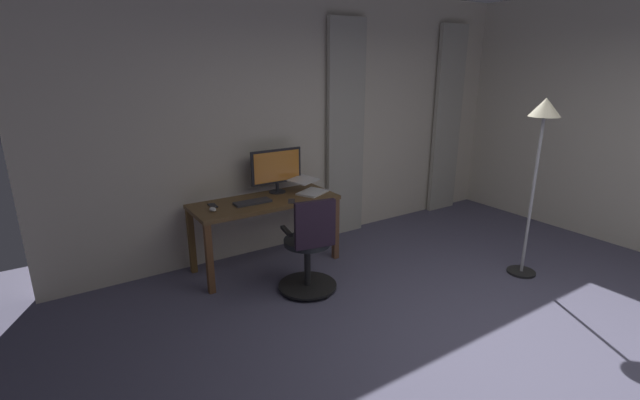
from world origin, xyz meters
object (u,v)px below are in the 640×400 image
(desk, at_px, (265,209))
(office_chair, at_px, (310,250))
(computer_mouse, at_px, (213,209))
(cell_phone_by_monitor, at_px, (291,201))
(cell_phone_face_up, at_px, (213,206))
(laptop, at_px, (309,188))
(computer_keyboard, at_px, (253,202))
(floor_lamp, at_px, (541,135))
(computer_monitor, at_px, (277,168))

(desk, xyz_separation_m, office_chair, (-0.07, 0.76, -0.20))
(desk, relative_size, computer_mouse, 15.12)
(computer_mouse, bearing_deg, cell_phone_by_monitor, 169.57)
(cell_phone_face_up, bearing_deg, office_chair, 127.63)
(cell_phone_by_monitor, bearing_deg, cell_phone_face_up, 8.61)
(office_chair, bearing_deg, laptop, 69.08)
(computer_keyboard, bearing_deg, cell_phone_face_up, -19.92)
(desk, height_order, computer_mouse, computer_mouse)
(desk, bearing_deg, cell_phone_by_monitor, 135.88)
(office_chair, distance_m, cell_phone_face_up, 1.09)
(computer_keyboard, relative_size, floor_lamp, 0.21)
(floor_lamp, bearing_deg, office_chair, -22.93)
(computer_keyboard, height_order, computer_mouse, computer_mouse)
(computer_mouse, relative_size, cell_phone_face_up, 0.69)
(laptop, xyz_separation_m, floor_lamp, (-1.59, 1.60, 0.65))
(computer_keyboard, distance_m, cell_phone_by_monitor, 0.39)
(computer_monitor, xyz_separation_m, laptop, (-0.28, 0.21, -0.22))
(computer_mouse, bearing_deg, cell_phone_face_up, -109.48)
(laptop, bearing_deg, desk, -28.39)
(cell_phone_face_up, relative_size, cell_phone_by_monitor, 1.00)
(cell_phone_face_up, bearing_deg, laptop, 176.37)
(computer_monitor, distance_m, laptop, 0.41)
(office_chair, bearing_deg, cell_phone_by_monitor, 87.28)
(desk, distance_m, computer_monitor, 0.48)
(desk, distance_m, floor_lamp, 2.79)
(office_chair, xyz_separation_m, cell_phone_by_monitor, (-0.14, -0.56, 0.30))
(cell_phone_face_up, height_order, cell_phone_by_monitor, same)
(computer_monitor, height_order, cell_phone_face_up, computer_monitor)
(desk, xyz_separation_m, floor_lamp, (-2.12, 1.63, 0.81))
(desk, bearing_deg, cell_phone_face_up, -10.85)
(cell_phone_face_up, bearing_deg, desk, 172.29)
(floor_lamp, bearing_deg, computer_keyboard, -35.09)
(computer_mouse, distance_m, cell_phone_by_monitor, 0.80)
(desk, bearing_deg, floor_lamp, 142.44)
(computer_keyboard, relative_size, cell_phone_face_up, 2.62)
(computer_keyboard, xyz_separation_m, computer_mouse, (0.43, 0.02, 0.01))
(office_chair, bearing_deg, computer_keyboard, 117.75)
(desk, bearing_deg, computer_mouse, 5.43)
(laptop, distance_m, cell_phone_by_monitor, 0.37)
(office_chair, bearing_deg, computer_monitor, 90.36)
(laptop, height_order, computer_mouse, laptop)
(desk, distance_m, computer_mouse, 0.59)
(computer_monitor, bearing_deg, cell_phone_by_monitor, 84.17)
(computer_monitor, distance_m, cell_phone_by_monitor, 0.47)
(laptop, height_order, cell_phone_face_up, laptop)
(computer_mouse, relative_size, cell_phone_by_monitor, 0.69)
(desk, height_order, computer_keyboard, computer_keyboard)
(office_chair, distance_m, computer_mouse, 1.01)
(computer_monitor, distance_m, computer_keyboard, 0.52)
(office_chair, height_order, cell_phone_face_up, office_chair)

